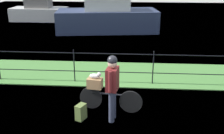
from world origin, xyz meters
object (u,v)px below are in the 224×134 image
(moored_boat_near, at_px, (107,17))
(moored_boat_mid, at_px, (39,10))
(cyclist_person, at_px, (112,83))
(bicycle_main, at_px, (110,99))
(wooden_crate, at_px, (95,83))
(terrier_dog, at_px, (96,76))
(backpack_on_paving, at_px, (81,112))

(moored_boat_near, distance_m, moored_boat_mid, 6.34)
(cyclist_person, xyz_separation_m, moored_boat_near, (-1.03, 10.29, -0.13))
(moored_boat_near, height_order, moored_boat_mid, moored_boat_near)
(bicycle_main, xyz_separation_m, cyclist_person, (0.10, -0.47, 0.68))
(cyclist_person, height_order, moored_boat_mid, moored_boat_mid)
(moored_boat_near, bearing_deg, wooden_crate, -86.85)
(terrier_dog, relative_size, moored_boat_mid, 0.08)
(bicycle_main, bearing_deg, moored_boat_mid, 115.61)
(bicycle_main, xyz_separation_m, moored_boat_mid, (-6.31, 13.16, 0.48))
(cyclist_person, distance_m, backpack_on_paving, 1.12)
(backpack_on_paving, relative_size, moored_boat_mid, 0.10)
(wooden_crate, relative_size, cyclist_person, 0.23)
(cyclist_person, distance_m, moored_boat_near, 10.34)
(cyclist_person, xyz_separation_m, moored_boat_mid, (-6.41, 13.64, -0.20))
(wooden_crate, distance_m, moored_boat_mid, 14.38)
(terrier_dog, distance_m, moored_boat_mid, 14.39)
(moored_boat_near, bearing_deg, bicycle_main, -84.60)
(wooden_crate, bearing_deg, backpack_on_paving, -117.14)
(wooden_crate, relative_size, moored_boat_near, 0.06)
(wooden_crate, relative_size, backpack_on_paving, 0.97)
(moored_boat_mid, bearing_deg, wooden_crate, -65.70)
(terrier_dog, xyz_separation_m, moored_boat_near, (-0.56, 9.77, -0.08))
(cyclist_person, bearing_deg, bicycle_main, 102.48)
(cyclist_person, distance_m, moored_boat_mid, 15.07)
(cyclist_person, relative_size, backpack_on_paving, 4.21)
(backpack_on_paving, bearing_deg, terrier_dog, -5.06)
(backpack_on_paving, relative_size, moored_boat_near, 0.06)
(cyclist_person, bearing_deg, wooden_crate, 133.15)
(backpack_on_paving, distance_m, moored_boat_near, 10.35)
(wooden_crate, bearing_deg, bicycle_main, -8.50)
(bicycle_main, relative_size, moored_boat_near, 0.27)
(moored_boat_near, relative_size, moored_boat_mid, 1.55)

